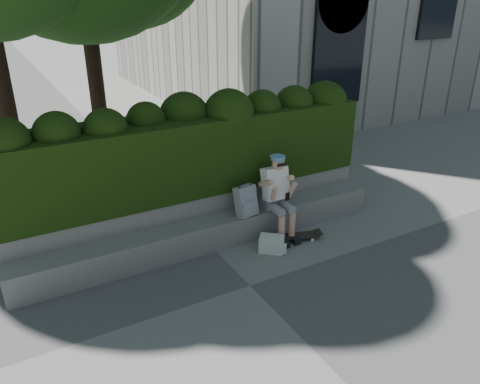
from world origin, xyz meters
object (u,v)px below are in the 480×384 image
person (277,193)px  backpack_plaid (246,201)px  backpack_ground (272,244)px  skateboard (294,236)px

person → backpack_plaid: person is taller
person → backpack_ground: 0.84m
backpack_plaid → backpack_ground: size_ratio=1.30×
backpack_plaid → person: bearing=-19.1°
backpack_plaid → backpack_ground: bearing=-81.4°
backpack_ground → backpack_plaid: bearing=149.0°
skateboard → person: bearing=132.0°
skateboard → backpack_plaid: 1.00m
person → backpack_plaid: (-0.53, 0.08, -0.06)m
skateboard → backpack_ground: backpack_ground is taller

